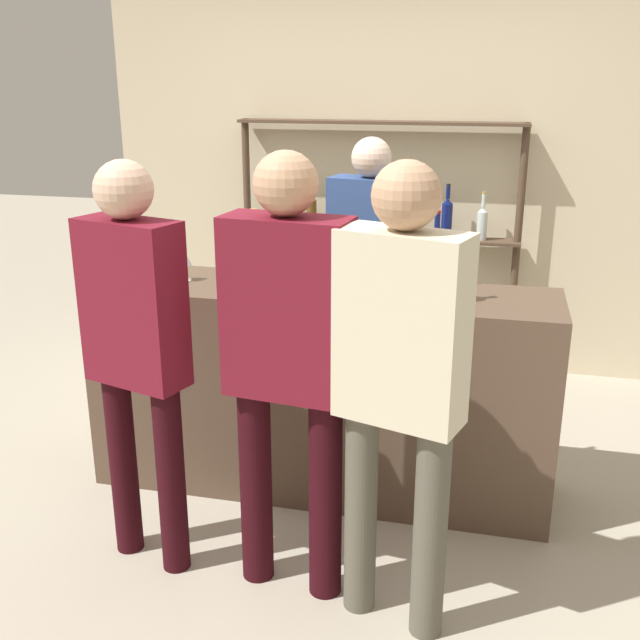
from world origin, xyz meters
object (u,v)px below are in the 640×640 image
(customer_left, at_px, (136,337))
(counter_bottle_2, at_px, (256,252))
(counter_bottle_1, at_px, (436,258))
(customer_right, at_px, (400,369))
(counter_bottle_0, at_px, (451,276))
(customer_center, at_px, (288,348))
(wine_glass, at_px, (184,258))
(counter_bottle_3, at_px, (255,260))
(ice_bucket, at_px, (328,264))
(server_behind_counter, at_px, (369,262))

(customer_left, bearing_deg, counter_bottle_2, 4.59)
(counter_bottle_1, relative_size, customer_left, 0.22)
(customer_right, bearing_deg, counter_bottle_0, 9.69)
(customer_left, xyz_separation_m, customer_center, (0.63, -0.03, 0.02))
(counter_bottle_1, distance_m, wine_glass, 1.20)
(customer_right, bearing_deg, counter_bottle_3, 61.63)
(counter_bottle_1, distance_m, customer_right, 1.05)
(counter_bottle_2, height_order, wine_glass, counter_bottle_2)
(wine_glass, height_order, customer_left, customer_left)
(counter_bottle_0, relative_size, ice_bucket, 1.31)
(wine_glass, relative_size, customer_center, 0.09)
(counter_bottle_1, xyz_separation_m, ice_bucket, (-0.48, -0.11, -0.03))
(counter_bottle_0, bearing_deg, customer_left, -149.41)
(counter_bottle_2, bearing_deg, customer_right, -51.14)
(customer_right, distance_m, customer_left, 1.07)
(wine_glass, bearing_deg, ice_bucket, 3.12)
(counter_bottle_2, height_order, customer_right, customer_right)
(counter_bottle_0, distance_m, customer_right, 0.84)
(customer_center, height_order, server_behind_counter, customer_center)
(ice_bucket, distance_m, customer_left, 1.00)
(wine_glass, bearing_deg, counter_bottle_3, -14.62)
(customer_center, bearing_deg, server_behind_counter, 5.40)
(wine_glass, distance_m, customer_right, 1.47)
(counter_bottle_1, height_order, ice_bucket, counter_bottle_1)
(counter_bottle_0, relative_size, customer_center, 0.17)
(counter_bottle_1, bearing_deg, counter_bottle_0, -68.27)
(counter_bottle_2, bearing_deg, counter_bottle_1, -1.32)
(counter_bottle_3, bearing_deg, wine_glass, 165.38)
(counter_bottle_1, height_order, customer_center, customer_center)
(counter_bottle_0, distance_m, counter_bottle_3, 0.89)
(counter_bottle_0, bearing_deg, customer_right, -97.46)
(customer_left, bearing_deg, customer_center, -75.86)
(counter_bottle_3, bearing_deg, counter_bottle_0, 2.51)
(customer_right, height_order, customer_left, customer_right)
(counter_bottle_0, xyz_separation_m, customer_left, (-1.16, -0.69, -0.14))
(counter_bottle_0, relative_size, server_behind_counter, 0.18)
(wine_glass, bearing_deg, customer_left, -81.56)
(counter_bottle_2, distance_m, customer_left, 0.96)
(customer_left, height_order, customer_center, customer_center)
(counter_bottle_0, xyz_separation_m, counter_bottle_2, (-0.97, 0.24, 0.00))
(counter_bottle_3, height_order, ice_bucket, counter_bottle_3)
(counter_bottle_2, relative_size, customer_center, 0.19)
(counter_bottle_1, xyz_separation_m, customer_center, (-0.45, -0.93, -0.15))
(customer_left, bearing_deg, counter_bottle_3, -6.65)
(counter_bottle_0, relative_size, counter_bottle_2, 0.94)
(counter_bottle_0, xyz_separation_m, wine_glass, (-1.28, 0.06, -0.01))
(counter_bottle_1, xyz_separation_m, customer_right, (-0.02, -1.04, -0.15))
(counter_bottle_2, xyz_separation_m, counter_bottle_3, (0.08, -0.27, 0.03))
(counter_bottle_2, distance_m, ice_bucket, 0.42)
(counter_bottle_0, distance_m, customer_left, 1.36)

